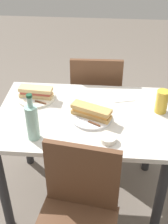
{
  "coord_description": "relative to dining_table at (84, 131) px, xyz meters",
  "views": [
    {
      "loc": [
        -0.12,
        1.52,
        1.83
      ],
      "look_at": [
        0.0,
        0.0,
        0.75
      ],
      "focal_mm": 49.31,
      "sensor_mm": 36.0,
      "label": 1
    }
  ],
  "objects": [
    {
      "name": "paper_napkin",
      "position": [
        -0.23,
        -0.23,
        0.13
      ],
      "size": [
        0.17,
        0.17,
        0.0
      ],
      "primitive_type": "cube",
      "rotation": [
        0.0,
        0.0,
        0.26
      ],
      "color": "white",
      "rests_on": "dining_table"
    },
    {
      "name": "chair_near",
      "position": [
        -0.05,
        -0.56,
        -0.1
      ],
      "size": [
        0.41,
        0.41,
        0.88
      ],
      "color": "brown",
      "rests_on": "ground"
    },
    {
      "name": "plate_far",
      "position": [
        0.33,
        -0.16,
        0.13
      ],
      "size": [
        0.25,
        0.25,
        0.01
      ],
      "primitive_type": "cylinder",
      "color": "silver",
      "rests_on": "dining_table"
    },
    {
      "name": "plate_near",
      "position": [
        -0.05,
        0.03,
        0.13
      ],
      "size": [
        0.25,
        0.25,
        0.01
      ],
      "primitive_type": "cylinder",
      "color": "white",
      "rests_on": "dining_table"
    },
    {
      "name": "knife_near",
      "position": [
        -0.03,
        0.09,
        0.14
      ],
      "size": [
        0.16,
        0.1,
        0.01
      ],
      "color": "silver",
      "rests_on": "plate_near"
    },
    {
      "name": "dining_table",
      "position": [
        0.0,
        0.0,
        0.0
      ],
      "size": [
        1.07,
        0.72,
        0.73
      ],
      "color": "beige",
      "rests_on": "ground"
    },
    {
      "name": "knife_far",
      "position": [
        0.32,
        -0.1,
        0.14
      ],
      "size": [
        0.17,
        0.07,
        0.01
      ],
      "color": "silver",
      "rests_on": "plate_far"
    },
    {
      "name": "olive_bowl",
      "position": [
        -0.15,
        0.24,
        0.14
      ],
      "size": [
        0.09,
        0.09,
        0.03
      ],
      "primitive_type": "cylinder",
      "color": "silver",
      "rests_on": "dining_table"
    },
    {
      "name": "ground_plane",
      "position": [
        0.0,
        0.0,
        -0.6
      ],
      "size": [
        8.0,
        8.0,
        0.0
      ],
      "primitive_type": "plane",
      "color": "#6B6056"
    },
    {
      "name": "baguette_sandwich_near",
      "position": [
        -0.05,
        0.03,
        0.17
      ],
      "size": [
        0.25,
        0.16,
        0.07
      ],
      "color": "tan",
      "rests_on": "plate_near"
    },
    {
      "name": "chair_far",
      "position": [
        -0.01,
        0.56,
        -0.1
      ],
      "size": [
        0.45,
        0.45,
        0.88
      ],
      "color": "brown",
      "rests_on": "ground"
    },
    {
      "name": "baguette_sandwich_far",
      "position": [
        0.33,
        -0.16,
        0.17
      ],
      "size": [
        0.22,
        0.09,
        0.07
      ],
      "color": "#DBB77A",
      "rests_on": "plate_far"
    },
    {
      "name": "beer_glass",
      "position": [
        -0.47,
        -0.07,
        0.2
      ],
      "size": [
        0.07,
        0.07,
        0.15
      ],
      "primitive_type": "cylinder",
      "color": "gold",
      "rests_on": "dining_table"
    },
    {
      "name": "water_bottle",
      "position": [
        0.26,
        0.24,
        0.24
      ],
      "size": [
        0.07,
        0.07,
        0.28
      ],
      "color": "#99C6B7",
      "rests_on": "dining_table"
    }
  ]
}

